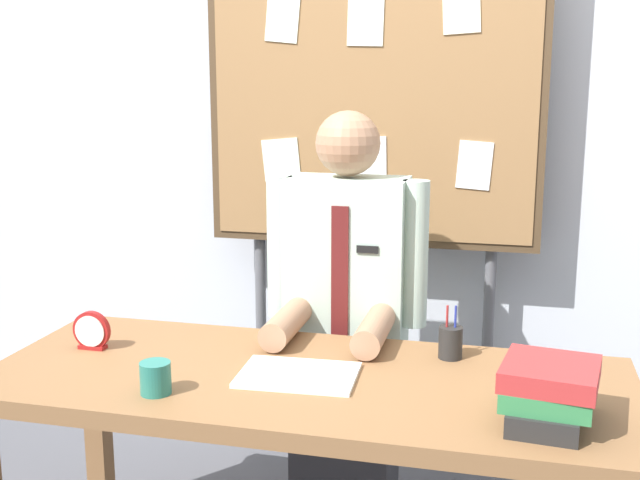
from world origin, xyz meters
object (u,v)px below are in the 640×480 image
at_px(person, 346,337).
at_px(coffee_mug, 156,378).
at_px(pen_holder, 450,342).
at_px(desk, 306,405).
at_px(open_notebook, 298,375).
at_px(bulletin_board, 372,97).
at_px(desk_clock, 92,332).
at_px(book_stack, 548,391).

relative_size(person, coffee_mug, 16.92).
bearing_deg(pen_holder, desk, -148.18).
bearing_deg(open_notebook, person, 88.27).
bearing_deg(bulletin_board, coffee_mug, -106.18).
bearing_deg(desk_clock, pen_holder, 9.74).
bearing_deg(pen_holder, desk_clock, -170.26).
xyz_separation_m(person, open_notebook, (-0.02, -0.55, 0.07)).
relative_size(book_stack, coffee_mug, 3.40).
distance_m(desk, desk_clock, 0.70).
relative_size(open_notebook, coffee_mug, 3.77).
xyz_separation_m(book_stack, desk_clock, (-1.32, 0.20, -0.02)).
bearing_deg(coffee_mug, bulletin_board, 73.82).
relative_size(bulletin_board, pen_holder, 13.10).
bearing_deg(desk_clock, book_stack, -8.66).
distance_m(person, pen_holder, 0.49).
bearing_deg(person, pen_holder, -38.31).
bearing_deg(desk, pen_holder, 31.82).
xyz_separation_m(open_notebook, coffee_mug, (-0.33, -0.20, 0.04)).
bearing_deg(person, desk_clock, -145.02).
bearing_deg(coffee_mug, desk, 32.48).
xyz_separation_m(desk_clock, coffee_mug, (0.34, -0.27, -0.01)).
distance_m(desk, person, 0.53).
bearing_deg(desk_clock, coffee_mug, -38.54).
bearing_deg(desk_clock, person, 34.98).
bearing_deg(desk_clock, open_notebook, -6.08).
xyz_separation_m(desk, open_notebook, (-0.02, -0.02, 0.09)).
xyz_separation_m(bulletin_board, coffee_mug, (-0.35, -1.19, -0.70)).
height_order(desk_clock, coffee_mug, desk_clock).
height_order(open_notebook, coffee_mug, coffee_mug).
distance_m(desk, coffee_mug, 0.43).
xyz_separation_m(person, desk_clock, (-0.69, -0.48, 0.12)).
height_order(desk, coffee_mug, coffee_mug).
relative_size(desk, pen_holder, 11.18).
relative_size(desk_clock, pen_holder, 0.73).
xyz_separation_m(open_notebook, desk_clock, (-0.67, 0.07, 0.05)).
bearing_deg(pen_holder, book_stack, -55.91).
height_order(desk, bulletin_board, bulletin_board).
relative_size(person, open_notebook, 4.49).
distance_m(person, desk_clock, 0.85).
relative_size(book_stack, desk_clock, 2.47).
height_order(bulletin_board, desk_clock, bulletin_board).
relative_size(person, book_stack, 4.97).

